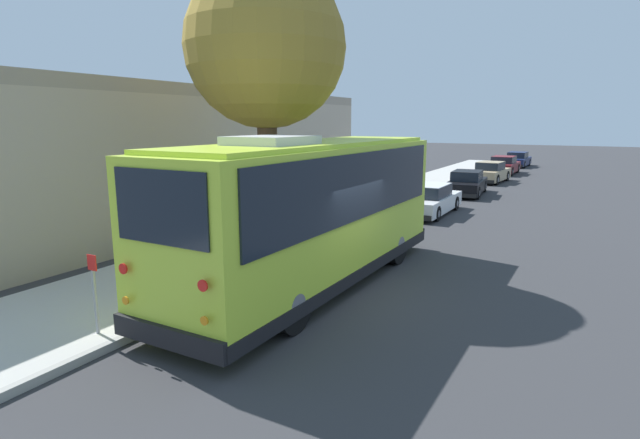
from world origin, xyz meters
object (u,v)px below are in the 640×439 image
Objects in this scene: parked_sedan_white at (429,200)px; parked_sedan_maroon at (504,166)px; parked_sedan_tan at (490,173)px; sign_post_near at (95,293)px; sign_post_far at (180,268)px; parked_sedan_black at (467,184)px; shuttle_bus at (313,206)px; street_tree at (268,37)px; parked_sedan_navy at (518,160)px.

parked_sedan_white is 18.68m from parked_sedan_maroon.
parked_sedan_tan is 27.87m from sign_post_near.
sign_post_near is 1.11× the size of sign_post_far.
parked_sedan_black is 3.55× the size of sign_post_far.
parked_sedan_white is 15.10m from sign_post_near.
sign_post_far is (-2.49, 1.81, -1.10)m from shuttle_bus.
sign_post_far is at bearing 173.86° from parked_sedan_white.
parked_sedan_white is 13.05m from sign_post_far.
shuttle_bus is at bearing -178.42° from parked_sedan_maroon.
parked_sedan_tan is 5.89m from parked_sedan_maroon.
parked_sedan_maroon is 0.55× the size of street_tree.
street_tree is at bearing 179.27° from parked_sedan_tan.
parked_sedan_white is 1.02× the size of parked_sedan_maroon.
sign_post_far is at bearing -0.00° from sign_post_near.
parked_sedan_navy is at bearing -4.44° from parked_sedan_black.
parked_sedan_maroon is at bearing -2.68° from sign_post_far.
shuttle_bus is 1.12× the size of street_tree.
shuttle_bus is 29.18m from parked_sedan_maroon.
sign_post_far is (2.06, -0.00, -0.08)m from sign_post_near.
sign_post_near is at bearing -176.53° from street_tree.
shuttle_bus is 5.01m from sign_post_near.
street_tree is (-9.04, 1.82, 5.43)m from parked_sedan_white.
parked_sedan_navy is 35.13m from street_tree.
sign_post_near is (-15.03, 1.46, 0.31)m from parked_sedan_white.
parked_sedan_maroon is at bearing -3.80° from street_tree.
parked_sedan_navy is at bearing 0.14° from parked_sedan_white.
sign_post_far is at bearing 179.42° from parked_sedan_navy.
parked_sedan_maroon reaches higher than parked_sedan_navy.
parked_sedan_black is (16.91, 0.25, -1.32)m from shuttle_bus.
sign_post_far is at bearing -174.71° from street_tree.
street_tree reaches higher than parked_sedan_white.
parked_sedan_navy is 40.67m from sign_post_near.
shuttle_bus is 2.04× the size of parked_sedan_maroon.
parked_sedan_black is 0.99× the size of parked_sedan_navy.
sign_post_far reaches higher than parked_sedan_white.
parked_sedan_tan reaches higher than parked_sedan_navy.
sign_post_far reaches higher than parked_sedan_maroon.
parked_sedan_black is 3.18× the size of sign_post_near.
parked_sedan_tan is at bearing -5.13° from street_tree.
parked_sedan_black reaches higher than parked_sedan_white.
parked_sedan_tan is at bearing -177.91° from parked_sedan_maroon.
parked_sedan_maroon reaches higher than parked_sedan_white.
shuttle_bus is at bearing -123.21° from street_tree.
parked_sedan_white is at bearing -176.22° from parked_sedan_tan.
parked_sedan_maroon is (29.15, 0.34, -1.31)m from shuttle_bus.
sign_post_near is at bearing 171.28° from parked_sedan_black.
parked_sedan_black is at bearing -7.08° from street_tree.
shuttle_bus is 3.27m from sign_post_far.
shuttle_bus is 2.04× the size of parked_sedan_black.
shuttle_bus is at bearing -175.07° from parked_sedan_tan.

